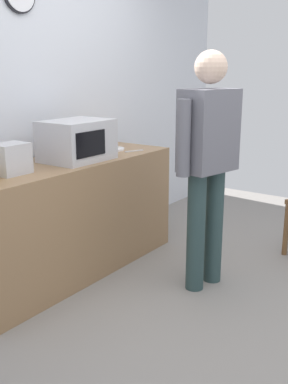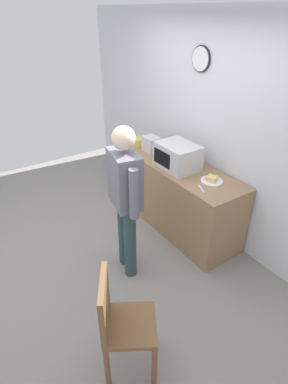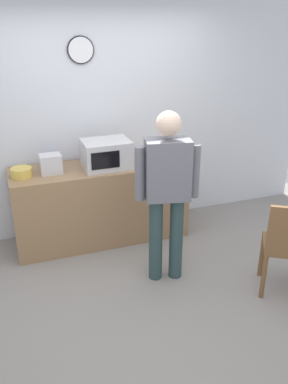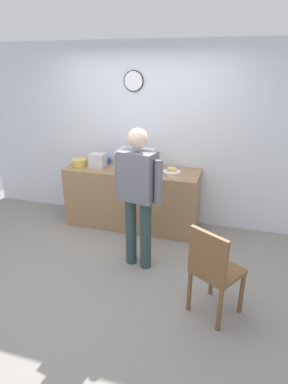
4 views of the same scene
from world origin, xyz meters
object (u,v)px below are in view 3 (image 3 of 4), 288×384
Objects in this scene: fork_utensil at (158,164)px; toaster at (51,164)px; spoon_utensil at (20,170)px; wooden_chair at (287,245)px; microwave at (106,154)px; sandwich_plate at (147,158)px; salad_bowl at (51,162)px; person_standing at (167,186)px; cereal_bowl at (22,172)px.

toaster is at bearing 172.76° from fork_utensil.
spoon_utensil is 0.18× the size of wooden_chair.
fork_utensil is at bearing -12.41° from spoon_utensil.
toaster reaches higher than wooden_chair.
microwave reaches higher than toaster.
salad_bowl is (-1.06, 0.15, 0.02)m from sandwich_plate.
fork_utensil is at bearing -7.24° from toaster.
person_standing reaches higher than spoon_utensil.
sandwich_plate is at bearing 114.63° from wooden_chair.
sandwich_plate is 1.03m from person_standing.
spoon_utensil is at bearing 140.88° from wooden_chair.
salad_bowl is 0.77× the size of toaster.
cereal_bowl is 2.67m from wooden_chair.
sandwich_plate is 1.83m from wooden_chair.
microwave reaches higher than spoon_utensil.
sandwich_plate is 0.26× the size of wooden_chair.
toaster is (0.30, 0.00, 0.05)m from cereal_bowl.
spoon_utensil is (-0.00, 0.18, -0.04)m from cereal_bowl.
fork_utensil is (1.15, -0.15, -0.10)m from toaster.
spoon_utensil is at bearing 167.59° from fork_utensil.
spoon_utensil is (-1.39, 0.11, -0.02)m from sandwich_plate.
salad_bowl is at bearing 33.50° from cereal_bowl.
microwave is 0.59m from toaster.
microwave is 0.93m from spoon_utensil.
microwave is 0.59m from fork_utensil.
spoon_utensil is 0.10× the size of person_standing.
cereal_bowl reaches higher than salad_bowl.
spoon_utensil is at bearing -173.04° from salad_bowl.
cereal_bowl is 1.26× the size of spoon_utensil.
toaster is at bearing 177.05° from microwave.
microwave is 2.02× the size of sandwich_plate.
wooden_chair is at bearing -36.20° from cereal_bowl.
microwave is 2.27× the size of toaster.
spoon_utensil is at bearing 137.31° from person_standing.
salad_bowl is 1.18m from fork_utensil.
cereal_bowl is 1.54m from person_standing.
wooden_chair is (1.24, -1.53, -0.51)m from microwave.
cereal_bowl is at bearing -88.46° from spoon_utensil.
microwave is 2.94× the size of spoon_utensil.
microwave is at bearing -2.95° from toaster.
wooden_chair is (0.92, -0.61, -0.45)m from person_standing.
sandwich_plate is at bearing -8.06° from salad_bowl.
microwave reaches higher than wooden_chair.
toaster reaches higher than cereal_bowl.
microwave reaches higher than fork_utensil.
cereal_bowl reaches higher than sandwich_plate.
salad_bowl is at bearing 6.96° from spoon_utensil.
cereal_bowl is at bearing -146.50° from salad_bowl.
person_standing is (-0.23, -0.81, 0.09)m from fork_utensil.
toaster is 1.32m from person_standing.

